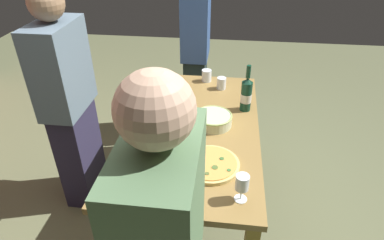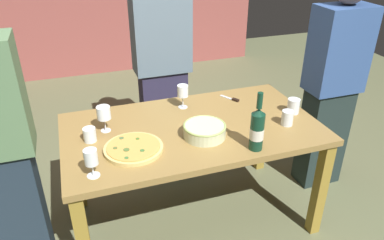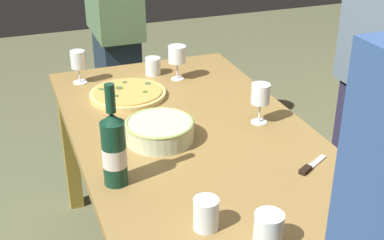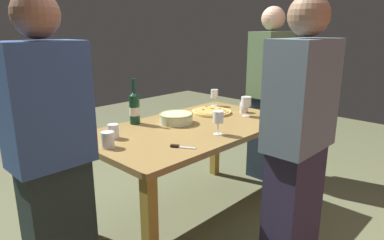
{
  "view_description": "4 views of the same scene",
  "coord_description": "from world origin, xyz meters",
  "px_view_note": "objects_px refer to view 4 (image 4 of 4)",
  "views": [
    {
      "loc": [
        -1.85,
        -0.22,
        1.99
      ],
      "look_at": [
        0.0,
        0.0,
        0.8
      ],
      "focal_mm": 30.78,
      "sensor_mm": 36.0,
      "label": 1
    },
    {
      "loc": [
        -0.66,
        -1.93,
        1.9
      ],
      "look_at": [
        0.0,
        0.0,
        0.8
      ],
      "focal_mm": 34.75,
      "sensor_mm": 36.0,
      "label": 2
    },
    {
      "loc": [
        1.71,
        -0.64,
        1.71
      ],
      "look_at": [
        0.0,
        0.0,
        0.8
      ],
      "focal_mm": 49.66,
      "sensor_mm": 36.0,
      "label": 3
    },
    {
      "loc": [
        1.77,
        1.71,
        1.46
      ],
      "look_at": [
        0.0,
        0.0,
        0.8
      ],
      "focal_mm": 31.89,
      "sensor_mm": 36.0,
      "label": 4
    }
  ],
  "objects_px": {
    "wine_glass_by_bottle": "(214,95)",
    "wine_glass_near_pizza": "(246,102)",
    "cup_spare": "(113,131)",
    "dining_table": "(192,138)",
    "pizza_knife": "(180,147)",
    "wine_glass_far_left": "(218,118)",
    "cup_amber": "(244,108)",
    "person_guest_left": "(269,94)",
    "cup_ceramic": "(108,140)",
    "wine_bottle": "(134,107)",
    "person_guest_right": "(298,145)",
    "serving_bowl": "(176,118)",
    "person_host": "(52,159)",
    "pizza": "(211,112)"
  },
  "relations": [
    {
      "from": "wine_glass_near_pizza",
      "to": "person_host",
      "type": "bearing_deg",
      "value": -0.69
    },
    {
      "from": "wine_glass_near_pizza",
      "to": "serving_bowl",
      "type": "bearing_deg",
      "value": -25.08
    },
    {
      "from": "wine_glass_by_bottle",
      "to": "wine_glass_near_pizza",
      "type": "bearing_deg",
      "value": 75.05
    },
    {
      "from": "serving_bowl",
      "to": "person_host",
      "type": "height_order",
      "value": "person_host"
    },
    {
      "from": "serving_bowl",
      "to": "pizza",
      "type": "bearing_deg",
      "value": -178.13
    },
    {
      "from": "cup_spare",
      "to": "person_guest_left",
      "type": "bearing_deg",
      "value": 175.56
    },
    {
      "from": "wine_bottle",
      "to": "wine_glass_near_pizza",
      "type": "height_order",
      "value": "wine_bottle"
    },
    {
      "from": "cup_ceramic",
      "to": "wine_glass_near_pizza",
      "type": "bearing_deg",
      "value": 172.58
    },
    {
      "from": "person_host",
      "to": "serving_bowl",
      "type": "bearing_deg",
      "value": 7.37
    },
    {
      "from": "wine_glass_by_bottle",
      "to": "cup_amber",
      "type": "height_order",
      "value": "wine_glass_by_bottle"
    },
    {
      "from": "serving_bowl",
      "to": "cup_ceramic",
      "type": "bearing_deg",
      "value": 8.4
    },
    {
      "from": "serving_bowl",
      "to": "person_host",
      "type": "distance_m",
      "value": 1.11
    },
    {
      "from": "wine_glass_near_pizza",
      "to": "cup_ceramic",
      "type": "bearing_deg",
      "value": -7.42
    },
    {
      "from": "dining_table",
      "to": "person_host",
      "type": "distance_m",
      "value": 1.13
    },
    {
      "from": "cup_amber",
      "to": "cup_spare",
      "type": "bearing_deg",
      "value": -9.5
    },
    {
      "from": "cup_spare",
      "to": "person_guest_right",
      "type": "xyz_separation_m",
      "value": [
        -0.54,
        1.05,
        0.03
      ]
    },
    {
      "from": "wine_bottle",
      "to": "cup_ceramic",
      "type": "bearing_deg",
      "value": 35.61
    },
    {
      "from": "wine_glass_near_pizza",
      "to": "cup_amber",
      "type": "height_order",
      "value": "wine_glass_near_pizza"
    },
    {
      "from": "wine_glass_by_bottle",
      "to": "pizza_knife",
      "type": "distance_m",
      "value": 1.21
    },
    {
      "from": "wine_glass_near_pizza",
      "to": "wine_glass_far_left",
      "type": "bearing_deg",
      "value": 15.87
    },
    {
      "from": "dining_table",
      "to": "wine_glass_near_pizza",
      "type": "relative_size",
      "value": 9.7
    },
    {
      "from": "wine_bottle",
      "to": "wine_glass_far_left",
      "type": "relative_size",
      "value": 2.11
    },
    {
      "from": "wine_bottle",
      "to": "cup_ceramic",
      "type": "distance_m",
      "value": 0.55
    },
    {
      "from": "serving_bowl",
      "to": "person_guest_left",
      "type": "distance_m",
      "value": 1.17
    },
    {
      "from": "wine_glass_near_pizza",
      "to": "person_host",
      "type": "relative_size",
      "value": 0.1
    },
    {
      "from": "person_host",
      "to": "person_guest_right",
      "type": "relative_size",
      "value": 1.0
    },
    {
      "from": "wine_glass_near_pizza",
      "to": "cup_spare",
      "type": "distance_m",
      "value": 1.14
    },
    {
      "from": "wine_glass_near_pizza",
      "to": "person_guest_left",
      "type": "relative_size",
      "value": 0.1
    },
    {
      "from": "cup_spare",
      "to": "pizza_knife",
      "type": "xyz_separation_m",
      "value": [
        -0.18,
        0.45,
        -0.04
      ]
    },
    {
      "from": "cup_spare",
      "to": "dining_table",
      "type": "bearing_deg",
      "value": 163.42
    },
    {
      "from": "serving_bowl",
      "to": "cup_spare",
      "type": "relative_size",
      "value": 2.69
    },
    {
      "from": "person_guest_right",
      "to": "pizza_knife",
      "type": "bearing_deg",
      "value": 33.93
    },
    {
      "from": "wine_glass_by_bottle",
      "to": "person_host",
      "type": "relative_size",
      "value": 0.1
    },
    {
      "from": "wine_bottle",
      "to": "person_guest_right",
      "type": "xyz_separation_m",
      "value": [
        -0.22,
        1.23,
        -0.06
      ]
    },
    {
      "from": "cup_amber",
      "to": "cup_ceramic",
      "type": "xyz_separation_m",
      "value": [
        1.33,
        -0.07,
        0.01
      ]
    },
    {
      "from": "dining_table",
      "to": "pizza",
      "type": "distance_m",
      "value": 0.44
    },
    {
      "from": "person_guest_right",
      "to": "cup_ceramic",
      "type": "bearing_deg",
      "value": 38.6
    },
    {
      "from": "cup_spare",
      "to": "wine_bottle",
      "type": "bearing_deg",
      "value": -149.51
    },
    {
      "from": "dining_table",
      "to": "wine_bottle",
      "type": "relative_size",
      "value": 4.6
    },
    {
      "from": "person_guest_left",
      "to": "cup_ceramic",
      "type": "bearing_deg",
      "value": -2.02
    },
    {
      "from": "wine_bottle",
      "to": "cup_amber",
      "type": "distance_m",
      "value": 0.97
    },
    {
      "from": "serving_bowl",
      "to": "person_guest_right",
      "type": "distance_m",
      "value": 1.01
    },
    {
      "from": "wine_glass_far_left",
      "to": "cup_spare",
      "type": "xyz_separation_m",
      "value": [
        0.55,
        -0.45,
        -0.07
      ]
    },
    {
      "from": "cup_ceramic",
      "to": "wine_glass_by_bottle",
      "type": "bearing_deg",
      "value": -168.08
    },
    {
      "from": "cup_spare",
      "to": "pizza_knife",
      "type": "bearing_deg",
      "value": 111.3
    },
    {
      "from": "person_guest_right",
      "to": "cup_spare",
      "type": "bearing_deg",
      "value": 29.81
    },
    {
      "from": "wine_glass_by_bottle",
      "to": "pizza",
      "type": "bearing_deg",
      "value": 35.47
    },
    {
      "from": "wine_glass_by_bottle",
      "to": "pizza_knife",
      "type": "height_order",
      "value": "wine_glass_by_bottle"
    },
    {
      "from": "wine_glass_far_left",
      "to": "cup_amber",
      "type": "distance_m",
      "value": 0.7
    },
    {
      "from": "wine_bottle",
      "to": "person_guest_right",
      "type": "distance_m",
      "value": 1.25
    }
  ]
}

